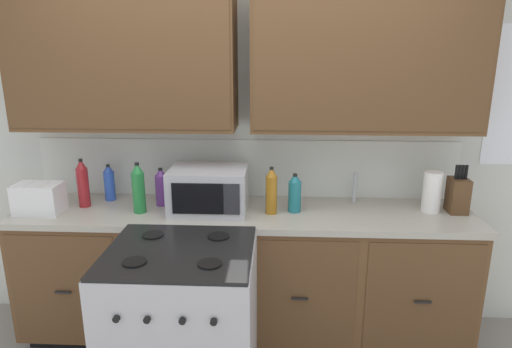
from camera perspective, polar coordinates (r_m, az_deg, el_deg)
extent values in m
cube|color=silver|center=(3.11, -1.25, 2.15)|extent=(4.09, 0.05, 2.39)
cube|color=silver|center=(3.10, -1.28, 0.75)|extent=(2.89, 0.01, 0.40)
cube|color=brown|center=(2.99, -16.54, 14.28)|extent=(1.39, 0.34, 0.92)
cube|color=brown|center=(2.82, -17.72, 14.15)|extent=(1.37, 0.01, 0.86)
cube|color=brown|center=(2.87, 13.91, 14.44)|extent=(1.39, 0.34, 0.92)
cube|color=brown|center=(2.70, 14.60, 14.34)|extent=(1.37, 0.01, 0.86)
cube|color=black|center=(3.31, -1.51, -18.79)|extent=(2.83, 0.48, 0.10)
cube|color=brown|center=(3.06, -1.61, -12.24)|extent=(2.89, 0.60, 0.79)
cube|color=brown|center=(3.07, -23.27, -13.45)|extent=(0.66, 0.01, 0.72)
cube|color=black|center=(3.07, -23.37, -13.67)|extent=(0.10, 0.01, 0.01)
cube|color=brown|center=(2.84, -9.63, -14.77)|extent=(0.66, 0.01, 0.72)
cube|color=black|center=(2.84, -9.68, -15.01)|extent=(0.10, 0.01, 0.01)
cube|color=brown|center=(2.79, 5.57, -15.28)|extent=(0.66, 0.01, 0.72)
cube|color=black|center=(2.78, 5.58, -15.53)|extent=(0.10, 0.01, 0.01)
cube|color=brown|center=(2.92, 20.40, -14.80)|extent=(0.66, 0.01, 0.72)
cube|color=black|center=(2.91, 20.47, -15.04)|extent=(0.10, 0.01, 0.01)
cube|color=#ADA899|center=(2.89, -1.67, -4.98)|extent=(2.92, 0.63, 0.04)
cube|color=#A8AAAF|center=(2.95, 12.86, -4.82)|extent=(0.56, 0.38, 0.02)
cube|color=#B7B7BC|center=(2.58, -9.23, -19.15)|extent=(0.76, 0.66, 0.92)
cube|color=black|center=(2.34, -9.74, -9.65)|extent=(0.74, 0.65, 0.02)
cylinder|color=black|center=(2.24, -15.21, -10.78)|extent=(0.12, 0.12, 0.01)
cylinder|color=black|center=(2.16, -5.92, -11.32)|extent=(0.12, 0.12, 0.01)
cylinder|color=black|center=(2.52, -13.00, -7.61)|extent=(0.12, 0.12, 0.01)
cylinder|color=black|center=(2.45, -4.79, -7.95)|extent=(0.12, 0.12, 0.01)
cylinder|color=black|center=(2.20, -17.38, -17.21)|extent=(0.03, 0.02, 0.03)
cylinder|color=black|center=(2.16, -13.71, -17.60)|extent=(0.03, 0.02, 0.03)
cylinder|color=black|center=(2.12, -9.35, -17.98)|extent=(0.03, 0.02, 0.03)
cylinder|color=black|center=(2.10, -5.42, -18.24)|extent=(0.03, 0.02, 0.03)
cube|color=#B7B7BC|center=(2.84, -6.02, -1.98)|extent=(0.48, 0.36, 0.28)
cube|color=black|center=(2.68, -7.46, -3.15)|extent=(0.31, 0.01, 0.19)
cube|color=#28282D|center=(2.65, -3.13, -3.24)|extent=(0.10, 0.01, 0.19)
cube|color=white|center=(3.11, -25.90, -2.83)|extent=(0.28, 0.18, 0.19)
cube|color=black|center=(3.11, -26.90, -1.20)|extent=(0.02, 0.13, 0.01)
cube|color=black|center=(3.06, -25.28, -1.25)|extent=(0.02, 0.13, 0.01)
cube|color=#52361E|center=(3.08, 24.29, -2.51)|extent=(0.11, 0.14, 0.22)
cylinder|color=black|center=(3.02, 24.16, 0.22)|extent=(0.02, 0.02, 0.09)
cylinder|color=black|center=(3.03, 24.51, 0.22)|extent=(0.02, 0.02, 0.09)
cylinder|color=black|center=(3.04, 24.86, 0.21)|extent=(0.02, 0.02, 0.09)
cylinder|color=black|center=(3.04, 25.21, 0.21)|extent=(0.02, 0.02, 0.09)
cylinder|color=#B2B5BA|center=(3.08, 12.44, -1.65)|extent=(0.02, 0.02, 0.20)
cylinder|color=white|center=(3.03, 21.50, -2.12)|extent=(0.12, 0.12, 0.26)
cylinder|color=blue|center=(3.20, -18.14, -1.44)|extent=(0.07, 0.07, 0.20)
cone|color=blue|center=(3.17, -18.32, 0.72)|extent=(0.06, 0.06, 0.05)
cylinder|color=black|center=(3.16, -18.35, 1.01)|extent=(0.02, 0.02, 0.02)
cylinder|color=#663384|center=(3.01, -11.93, -2.05)|extent=(0.08, 0.08, 0.20)
cone|color=#663384|center=(2.97, -12.07, 0.27)|extent=(0.07, 0.07, 0.05)
cylinder|color=black|center=(2.97, -12.09, 0.59)|extent=(0.03, 0.03, 0.02)
cylinder|color=#9E6619|center=(2.79, 1.96, -2.69)|extent=(0.07, 0.07, 0.24)
cone|color=#9E6619|center=(2.75, 1.99, 0.29)|extent=(0.06, 0.06, 0.06)
cylinder|color=black|center=(2.74, 2.00, 0.73)|extent=(0.03, 0.03, 0.02)
cylinder|color=maroon|center=(3.12, -21.13, -1.62)|extent=(0.07, 0.07, 0.26)
cone|color=maroon|center=(3.08, -21.42, 1.22)|extent=(0.07, 0.07, 0.06)
cylinder|color=black|center=(3.07, -21.46, 1.65)|extent=(0.03, 0.03, 0.02)
cylinder|color=#237A38|center=(2.90, -14.69, -2.32)|extent=(0.08, 0.08, 0.26)
cone|color=#237A38|center=(2.85, -14.91, 0.78)|extent=(0.07, 0.07, 0.06)
cylinder|color=black|center=(2.85, -14.95, 1.25)|extent=(0.03, 0.03, 0.02)
cylinder|color=#1E707A|center=(2.84, 4.94, -2.87)|extent=(0.08, 0.08, 0.20)
cone|color=#1E707A|center=(2.80, 5.00, -0.46)|extent=(0.07, 0.07, 0.05)
cylinder|color=black|center=(2.80, 5.01, -0.13)|extent=(0.03, 0.03, 0.02)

